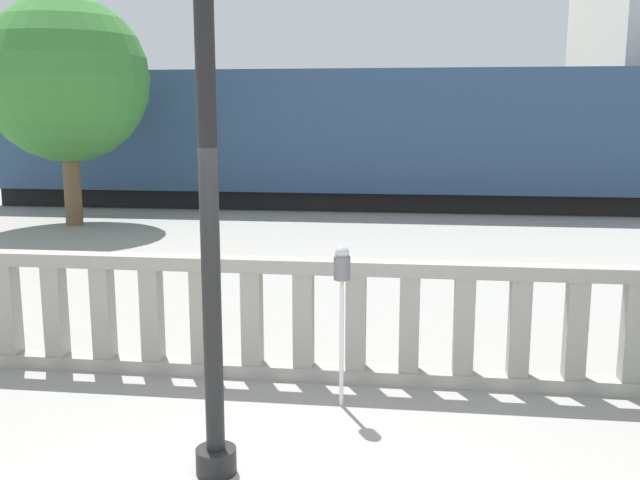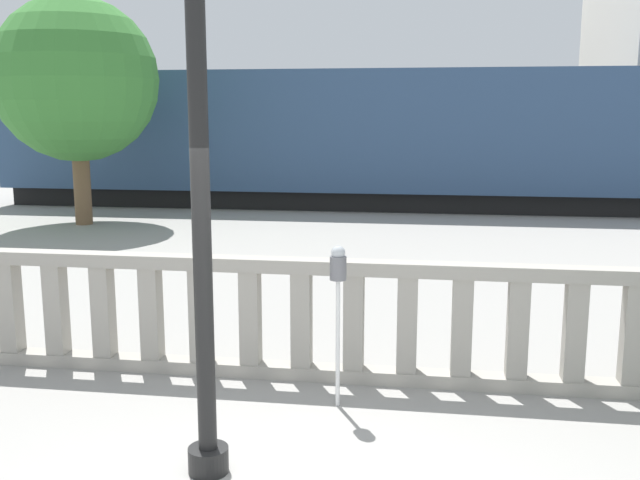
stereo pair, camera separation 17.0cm
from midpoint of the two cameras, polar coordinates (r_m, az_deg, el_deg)
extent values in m
cube|color=#9E998E|center=(7.55, 0.11, -10.58)|extent=(16.78, 0.24, 0.14)
cube|color=#9E998E|center=(7.23, 0.11, -2.14)|extent=(16.78, 0.24, 0.14)
cube|color=#9E998E|center=(8.55, -24.18, -5.03)|extent=(0.20, 0.20, 0.99)
cube|color=#9E998E|center=(8.28, -20.96, -5.27)|extent=(0.20, 0.20, 0.99)
cube|color=#9E998E|center=(8.04, -17.53, -5.52)|extent=(0.20, 0.20, 0.99)
cube|color=#9E998E|center=(7.83, -13.90, -5.76)|extent=(0.20, 0.20, 0.99)
cube|color=#9E998E|center=(7.65, -10.08, -5.98)|extent=(0.20, 0.20, 0.99)
cube|color=#9E998E|center=(7.51, -6.10, -6.19)|extent=(0.20, 0.20, 0.99)
cube|color=#9E998E|center=(7.41, -1.99, -6.37)|extent=(0.20, 0.20, 0.99)
cube|color=#9E998E|center=(7.34, 2.22, -6.52)|extent=(0.20, 0.20, 0.99)
cube|color=#9E998E|center=(7.32, 6.49, -6.64)|extent=(0.20, 0.20, 0.99)
cube|color=#9E998E|center=(7.33, 10.76, -6.73)|extent=(0.20, 0.20, 0.99)
cube|color=#9E998E|center=(7.39, 15.00, -6.77)|extent=(0.20, 0.20, 0.99)
cube|color=#9E998E|center=(7.48, 19.15, -6.78)|extent=(0.20, 0.20, 0.99)
cube|color=#9E998E|center=(7.61, 23.18, -6.76)|extent=(0.20, 0.20, 0.99)
cylinder|color=black|center=(5.82, -9.17, -17.04)|extent=(0.31, 0.31, 0.20)
cylinder|color=black|center=(5.18, -9.93, 7.22)|extent=(0.14, 0.14, 4.59)
cylinder|color=silver|center=(6.74, 1.01, -8.27)|extent=(0.04, 0.04, 1.23)
cylinder|color=slate|center=(6.55, 1.03, -2.25)|extent=(0.16, 0.16, 0.22)
sphere|color=#B2B7BC|center=(6.52, 1.03, -1.02)|extent=(0.13, 0.13, 0.13)
cube|color=black|center=(21.05, 3.56, 3.42)|extent=(21.61, 2.39, 0.55)
cube|color=navy|center=(20.91, 3.62, 8.74)|extent=(22.05, 2.99, 3.35)
cube|color=black|center=(35.00, 6.96, 6.07)|extent=(21.18, 2.42, 0.55)
cube|color=gray|center=(34.92, 7.02, 8.96)|extent=(21.61, 3.02, 2.99)
cube|color=gray|center=(36.09, 22.32, 11.18)|extent=(3.00, 2.72, 0.60)
cylinder|color=brown|center=(18.53, -19.46, 4.27)|extent=(0.41, 0.41, 2.04)
sphere|color=#387A33|center=(18.47, -19.92, 12.00)|extent=(3.95, 3.95, 3.95)
camera|label=1|loc=(0.09, -90.59, -0.11)|focal=40.00mm
camera|label=2|loc=(0.09, 89.41, 0.11)|focal=40.00mm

